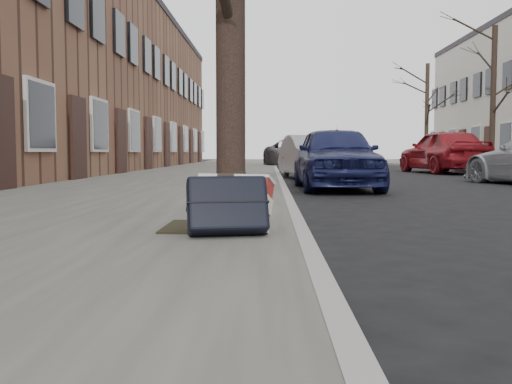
{
  "coord_description": "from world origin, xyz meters",
  "views": [
    {
      "loc": [
        -1.52,
        -3.68,
        0.77
      ],
      "look_at": [
        -1.63,
        0.8,
        0.45
      ],
      "focal_mm": 40.0,
      "sensor_mm": 36.0,
      "label": 1
    }
  ],
  "objects_px": {
    "car_near_front": "(336,157)",
    "car_near_mid": "(313,157)",
    "suitcase_red": "(233,204)",
    "suitcase_navy": "(227,205)"
  },
  "relations": [
    {
      "from": "car_near_front",
      "to": "suitcase_navy",
      "type": "bearing_deg",
      "value": -104.22
    },
    {
      "from": "suitcase_red",
      "to": "suitcase_navy",
      "type": "relative_size",
      "value": 0.97
    },
    {
      "from": "suitcase_red",
      "to": "suitcase_navy",
      "type": "height_order",
      "value": "suitcase_navy"
    },
    {
      "from": "suitcase_navy",
      "to": "car_near_mid",
      "type": "bearing_deg",
      "value": 71.32
    },
    {
      "from": "suitcase_navy",
      "to": "car_near_front",
      "type": "distance_m",
      "value": 7.67
    },
    {
      "from": "car_near_front",
      "to": "car_near_mid",
      "type": "bearing_deg",
      "value": 90.3
    },
    {
      "from": "car_near_mid",
      "to": "suitcase_red",
      "type": "bearing_deg",
      "value": -106.59
    },
    {
      "from": "suitcase_red",
      "to": "suitcase_navy",
      "type": "bearing_deg",
      "value": -79.09
    },
    {
      "from": "suitcase_red",
      "to": "car_near_mid",
      "type": "xyz_separation_m",
      "value": [
        1.53,
        11.74,
        0.28
      ]
    },
    {
      "from": "car_near_mid",
      "to": "suitcase_navy",
      "type": "bearing_deg",
      "value": -106.6
    }
  ]
}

